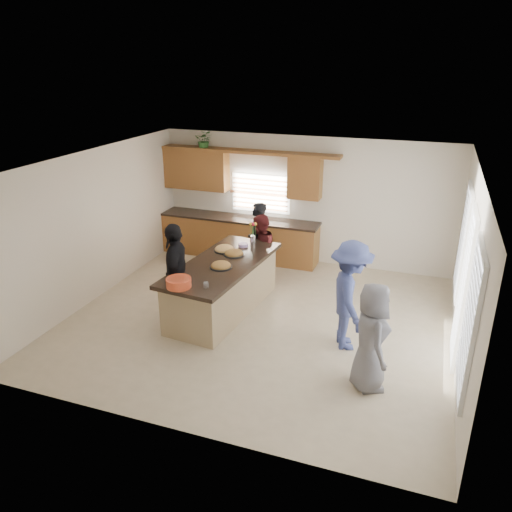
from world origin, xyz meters
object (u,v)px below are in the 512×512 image
at_px(island, 223,288).
at_px(salad_bowl, 179,282).
at_px(woman_left_mid, 260,250).
at_px(woman_left_front, 176,273).
at_px(woman_right_front, 371,337).
at_px(woman_right_back, 350,296).
at_px(woman_left_back, 257,241).

xyz_separation_m(island, salad_bowl, (-0.25, -1.15, 0.58)).
distance_m(woman_left_mid, woman_left_front, 2.11).
xyz_separation_m(salad_bowl, woman_left_front, (-0.35, 0.57, -0.14)).
bearing_deg(island, woman_right_front, -20.97).
height_order(woman_left_front, woman_right_back, woman_left_front).
height_order(woman_left_back, woman_left_front, woman_left_front).
bearing_deg(woman_right_back, island, 59.21).
xyz_separation_m(salad_bowl, woman_left_mid, (0.50, 2.49, -0.30)).
height_order(woman_left_back, woman_right_front, woman_left_back).
height_order(woman_left_mid, woman_right_front, woman_right_front).
xyz_separation_m(woman_left_mid, woman_right_front, (2.55, -2.74, 0.06)).
bearing_deg(woman_right_back, salad_bowl, 85.25).
distance_m(island, woman_right_back, 2.42).
xyz_separation_m(woman_left_back, woman_left_front, (-0.68, -2.23, 0.09)).
xyz_separation_m(island, woman_left_front, (-0.60, -0.58, 0.44)).
distance_m(salad_bowl, woman_left_mid, 2.56).
relative_size(salad_bowl, woman_left_front, 0.22).
xyz_separation_m(island, woman_left_mid, (0.26, 1.33, 0.28)).
height_order(island, woman_left_front, woman_left_front).
height_order(island, salad_bowl, salad_bowl).
distance_m(salad_bowl, woman_left_back, 2.83).
relative_size(woman_left_mid, woman_right_back, 0.82).
bearing_deg(woman_left_front, woman_right_front, 58.49).
bearing_deg(woman_left_mid, woman_right_front, 30.83).
bearing_deg(island, salad_bowl, -96.38).
bearing_deg(salad_bowl, island, 77.99).
height_order(salad_bowl, woman_right_front, woman_right_front).
bearing_deg(woman_left_front, woman_right_back, 74.87).
distance_m(island, woman_right_front, 3.15).
distance_m(woman_left_front, woman_right_back, 2.95).
bearing_deg(woman_left_mid, woman_left_front, -36.16).
height_order(salad_bowl, woman_right_back, woman_right_back).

